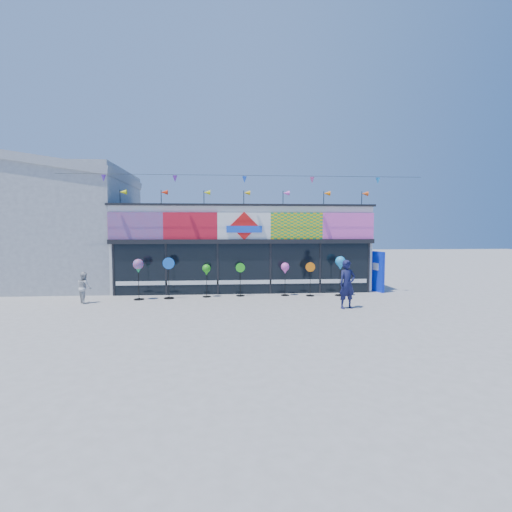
{
  "coord_description": "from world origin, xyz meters",
  "views": [
    {
      "loc": [
        -0.9,
        -14.6,
        3.0
      ],
      "look_at": [
        0.42,
        2.0,
        1.83
      ],
      "focal_mm": 28.0,
      "sensor_mm": 36.0,
      "label": 1
    }
  ],
  "objects": [
    {
      "name": "spinner_3",
      "position": [
        -0.2,
        2.9,
        0.78
      ],
      "size": [
        0.41,
        0.37,
        1.47
      ],
      "color": "black",
      "rests_on": "ground"
    },
    {
      "name": "spinner_0",
      "position": [
        -4.48,
        2.32,
        1.37
      ],
      "size": [
        0.43,
        0.43,
        1.72
      ],
      "color": "black",
      "rests_on": "ground"
    },
    {
      "name": "spinner_2",
      "position": [
        -1.67,
        2.76,
        1.15
      ],
      "size": [
        0.36,
        0.36,
        1.43
      ],
      "color": "black",
      "rests_on": "ground"
    },
    {
      "name": "child",
      "position": [
        -6.5,
        1.74,
        0.62
      ],
      "size": [
        0.65,
        0.69,
        1.25
      ],
      "primitive_type": "imported",
      "rotation": [
        0.0,
        0.0,
        2.22
      ],
      "color": "#B9B9B9",
      "rests_on": "ground"
    },
    {
      "name": "kite_shop",
      "position": [
        0.0,
        5.94,
        2.05
      ],
      "size": [
        16.0,
        5.7,
        5.31
      ],
      "color": "silver",
      "rests_on": "ground"
    },
    {
      "name": "spinner_1",
      "position": [
        -3.26,
        2.5,
        0.93
      ],
      "size": [
        0.49,
        0.45,
        1.75
      ],
      "color": "black",
      "rests_on": "ground"
    },
    {
      "name": "ground",
      "position": [
        0.0,
        0.0,
        0.0
      ],
      "size": [
        80.0,
        80.0,
        0.0
      ],
      "primitive_type": "plane",
      "color": "gray",
      "rests_on": "ground"
    },
    {
      "name": "spinner_5",
      "position": [
        2.89,
        2.67,
        0.79
      ],
      "size": [
        0.42,
        0.38,
        1.49
      ],
      "color": "black",
      "rests_on": "ground"
    },
    {
      "name": "adult_man",
      "position": [
        3.67,
        -0.15,
        0.91
      ],
      "size": [
        0.75,
        0.59,
        1.82
      ],
      "primitive_type": "imported",
      "rotation": [
        0.0,
        0.0,
        0.27
      ],
      "color": "#13163D",
      "rests_on": "ground"
    },
    {
      "name": "spinner_6",
      "position": [
        4.22,
        2.63,
        1.41
      ],
      "size": [
        0.45,
        0.45,
        1.76
      ],
      "color": "black",
      "rests_on": "ground"
    },
    {
      "name": "neighbour_building",
      "position": [
        -10.0,
        7.0,
        3.2
      ],
      "size": [
        8.18,
        7.2,
        6.87
      ],
      "color": "#ACAEB2",
      "rests_on": "ground"
    },
    {
      "name": "spinner_4",
      "position": [
        1.79,
        2.86,
        1.18
      ],
      "size": [
        0.37,
        0.37,
        1.47
      ],
      "color": "black",
      "rests_on": "ground"
    },
    {
      "name": "blue_sign",
      "position": [
        6.3,
        3.63,
        0.96
      ],
      "size": [
        0.38,
        0.96,
        1.9
      ],
      "rotation": [
        0.0,
        0.0,
        0.26
      ],
      "color": "#0E2CD4",
      "rests_on": "ground"
    }
  ]
}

